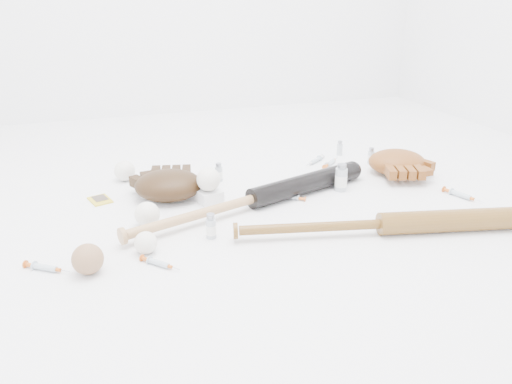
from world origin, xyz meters
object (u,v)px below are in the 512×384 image
object	(u,v)px
bat_wood	(382,224)
glove_dark	(169,185)
bat_dark	(254,198)
pedestal	(209,196)

from	to	relation	value
bat_wood	glove_dark	world-z (taller)	glove_dark
bat_dark	bat_wood	size ratio (longest dim) A/B	1.05
pedestal	bat_dark	bearing A→B (deg)	-37.64
glove_dark	pedestal	xyz separation A→B (m)	(0.13, -0.08, -0.03)
bat_dark	glove_dark	bearing A→B (deg)	127.51
glove_dark	pedestal	world-z (taller)	glove_dark
glove_dark	bat_dark	bearing A→B (deg)	-21.86
bat_wood	bat_dark	bearing A→B (deg)	147.85
glove_dark	bat_wood	bearing A→B (deg)	-27.54
bat_dark	pedestal	size ratio (longest dim) A/B	12.83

